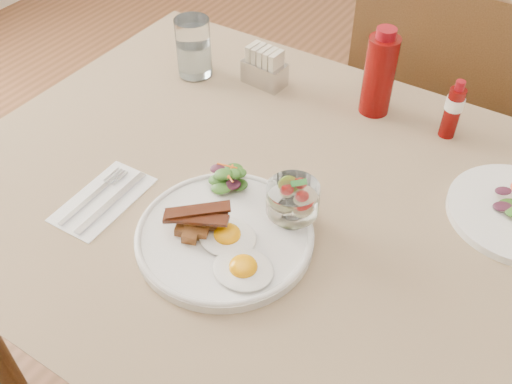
% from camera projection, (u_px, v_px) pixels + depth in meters
% --- Properties ---
extents(table, '(1.33, 0.88, 0.75)m').
position_uv_depth(table, '(321.00, 249.00, 1.00)').
color(table, brown).
rests_on(table, ground).
extents(chair_far, '(0.42, 0.42, 0.93)m').
position_uv_depth(chair_far, '(434.00, 122.00, 1.50)').
color(chair_far, brown).
rests_on(chair_far, ground).
extents(main_plate, '(0.28, 0.28, 0.02)m').
position_uv_depth(main_plate, '(225.00, 236.00, 0.89)').
color(main_plate, white).
rests_on(main_plate, table).
extents(fried_eggs, '(0.15, 0.12, 0.03)m').
position_uv_depth(fried_eggs, '(235.00, 251.00, 0.85)').
color(fried_eggs, white).
rests_on(fried_eggs, main_plate).
extents(bacon_potato_pile, '(0.11, 0.08, 0.04)m').
position_uv_depth(bacon_potato_pile, '(196.00, 223.00, 0.87)').
color(bacon_potato_pile, brown).
rests_on(bacon_potato_pile, main_plate).
extents(side_salad, '(0.07, 0.07, 0.04)m').
position_uv_depth(side_salad, '(228.00, 179.00, 0.95)').
color(side_salad, '#265316').
rests_on(side_salad, main_plate).
extents(fruit_cup, '(0.08, 0.08, 0.08)m').
position_uv_depth(fruit_cup, '(293.00, 199.00, 0.88)').
color(fruit_cup, white).
rests_on(fruit_cup, main_plate).
extents(ketchup_bottle, '(0.07, 0.07, 0.18)m').
position_uv_depth(ketchup_bottle, '(379.00, 74.00, 1.09)').
color(ketchup_bottle, '#5F0605').
rests_on(ketchup_bottle, table).
extents(hot_sauce_bottle, '(0.04, 0.04, 0.12)m').
position_uv_depth(hot_sauce_bottle, '(453.00, 110.00, 1.05)').
color(hot_sauce_bottle, '#5F0605').
rests_on(hot_sauce_bottle, table).
extents(sugar_caddy, '(0.09, 0.06, 0.08)m').
position_uv_depth(sugar_caddy, '(264.00, 68.00, 1.20)').
color(sugar_caddy, '#B9B9BE').
rests_on(sugar_caddy, table).
extents(water_glass, '(0.07, 0.07, 0.13)m').
position_uv_depth(water_glass, '(194.00, 51.00, 1.21)').
color(water_glass, white).
rests_on(water_glass, table).
extents(napkin_cutlery, '(0.10, 0.18, 0.01)m').
position_uv_depth(napkin_cutlery, '(104.00, 200.00, 0.96)').
color(napkin_cutlery, white).
rests_on(napkin_cutlery, table).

